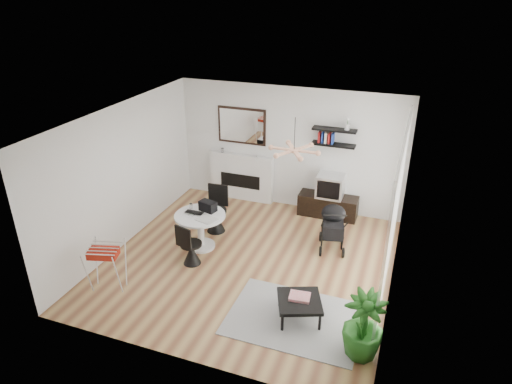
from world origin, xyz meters
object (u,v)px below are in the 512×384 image
(stroller, at_px, (333,229))
(coffee_table, at_px, (299,302))
(tv_console, at_px, (328,206))
(potted_plant, at_px, (363,325))
(fireplace, at_px, (241,171))
(dining_table, at_px, (201,226))
(drying_rack, at_px, (107,267))
(crt_tv, at_px, (330,186))

(stroller, distance_m, coffee_table, 2.18)
(tv_console, relative_size, potted_plant, 1.25)
(stroller, xyz_separation_m, coffee_table, (-0.05, -2.18, -0.10))
(fireplace, relative_size, dining_table, 2.25)
(drying_rack, xyz_separation_m, stroller, (3.22, 2.55, -0.02))
(drying_rack, height_order, coffee_table, drying_rack)
(coffee_table, bearing_deg, potted_plant, -23.06)
(fireplace, distance_m, drying_rack, 4.04)
(dining_table, xyz_separation_m, drying_rack, (-0.87, -1.69, -0.04))
(fireplace, height_order, coffee_table, fireplace)
(dining_table, distance_m, potted_plant, 3.72)
(crt_tv, relative_size, stroller, 0.59)
(tv_console, relative_size, coffee_table, 1.52)
(crt_tv, bearing_deg, tv_console, 171.88)
(fireplace, distance_m, stroller, 2.81)
(fireplace, distance_m, crt_tv, 2.10)
(dining_table, relative_size, drying_rack, 1.20)
(crt_tv, distance_m, stroller, 1.32)
(drying_rack, bearing_deg, stroller, 22.27)
(dining_table, xyz_separation_m, potted_plant, (3.28, -1.74, 0.04))
(crt_tv, height_order, coffee_table, crt_tv)
(stroller, bearing_deg, drying_rack, -154.55)
(tv_console, xyz_separation_m, dining_table, (-2.01, -2.10, 0.23))
(tv_console, bearing_deg, dining_table, -133.68)
(dining_table, height_order, potted_plant, potted_plant)
(fireplace, relative_size, stroller, 2.30)
(tv_console, distance_m, stroller, 1.30)
(crt_tv, distance_m, potted_plant, 4.05)
(tv_console, height_order, stroller, stroller)
(tv_console, height_order, dining_table, dining_table)
(drying_rack, relative_size, coffee_table, 0.97)
(crt_tv, height_order, potted_plant, potted_plant)
(drying_rack, height_order, potted_plant, potted_plant)
(coffee_table, bearing_deg, tv_console, 94.83)
(crt_tv, xyz_separation_m, stroller, (0.32, -1.24, -0.31))
(stroller, xyz_separation_m, potted_plant, (0.93, -2.60, 0.10))
(crt_tv, relative_size, drying_rack, 0.69)
(crt_tv, relative_size, coffee_table, 0.67)
(fireplace, height_order, stroller, fireplace)
(dining_table, bearing_deg, stroller, 20.02)
(tv_console, bearing_deg, potted_plant, -71.63)
(tv_console, distance_m, coffee_table, 3.44)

